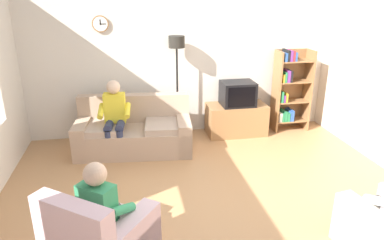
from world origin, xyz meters
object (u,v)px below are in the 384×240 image
Objects in this scene: tv_stand at (236,119)px; armchair_near_window at (102,239)px; bookshelf at (289,89)px; couch at (134,133)px; person_in_left_armchair at (105,207)px; tv at (238,94)px; person_on_couch at (115,115)px; floor_lamp at (177,59)px.

armchair_near_window reaches higher than tv_stand.
couch is at bearing -171.26° from bookshelf.
person_in_left_armchair is at bearing -127.20° from tv_stand.
bookshelf is at bearing 5.17° from tv.
person_on_couch is (0.11, 2.57, 0.41)m from armchair_near_window.
armchair_near_window is at bearing -137.13° from bookshelf.
couch is at bearing -169.33° from tv.
tv_stand is (1.92, 0.39, -0.02)m from couch.
floor_lamp reaches higher than tv_stand.
person_on_couch is (-3.27, -0.57, -0.10)m from bookshelf.
armchair_near_window is at bearing -127.42° from tv.
armchair_near_window is (-2.33, -3.04, -0.51)m from tv.
couch is 1.67× the size of armchair_near_window.
tv_stand is at bearing 52.80° from armchair_near_window.
couch is at bearing -149.38° from floor_lamp.
couch and armchair_near_window have the same top height.
floor_lamp is (-1.10, 0.10, 1.16)m from tv_stand.
person_in_left_armchair is (-2.27, -2.97, -0.20)m from tv.
bookshelf is at bearing 9.84° from person_on_couch.
bookshelf is 1.27× the size of person_on_couch.
person_on_couch reaches higher than tv_stand.
couch is 3.05m from bookshelf.
bookshelf is 4.64m from armchair_near_window.
person_in_left_armchair is at bearing -97.67° from couch.
floor_lamp is at bearing 173.60° from tv.
couch is 1.80× the size of tv_stand.
tv_stand is at bearing 12.61° from person_on_couch.
couch is 2.01m from tv.
floor_lamp is at bearing 179.25° from bookshelf.
floor_lamp reaches higher than person_on_couch.
tv is 3.74m from person_in_left_armchair.
floor_lamp is at bearing 28.07° from person_on_couch.
floor_lamp is (-1.10, 0.12, 0.65)m from tv.
floor_lamp is 3.59m from armchair_near_window.
person_in_left_armchair is at bearing 52.80° from armchair_near_window.
person_on_couch is at bearing -167.39° from tv_stand.
armchair_near_window is 1.06× the size of person_in_left_armchair.
couch is 0.50m from person_on_couch.
armchair_near_window is 2.60m from person_on_couch.
bookshelf is 2.25m from floor_lamp.
tv_stand is 0.70× the size of bookshelf.
couch is 1.59× the size of person_on_couch.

